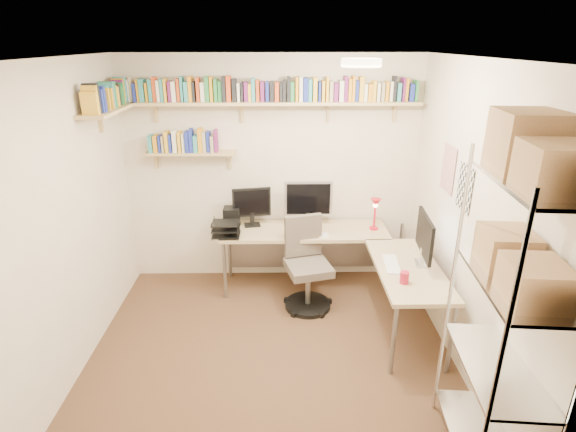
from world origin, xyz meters
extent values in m
plane|color=#44291D|center=(0.00, 0.00, 0.00)|extent=(3.20, 3.20, 0.00)
cube|color=beige|center=(0.00, 1.50, 1.25)|extent=(3.20, 0.04, 2.50)
cube|color=beige|center=(-1.60, 0.00, 1.25)|extent=(0.04, 3.00, 2.50)
cube|color=beige|center=(1.60, 0.00, 1.25)|extent=(0.04, 3.00, 2.50)
cube|color=beige|center=(0.00, -1.50, 1.25)|extent=(3.20, 0.04, 2.50)
cube|color=silver|center=(0.00, 0.00, 2.50)|extent=(3.20, 3.00, 0.04)
cube|color=white|center=(1.59, 0.55, 1.55)|extent=(0.01, 0.30, 0.42)
cube|color=silver|center=(1.59, 0.15, 1.50)|extent=(0.01, 0.28, 0.38)
cylinder|color=#FFEAC6|center=(0.70, 0.20, 2.46)|extent=(0.30, 0.30, 0.06)
cube|color=tan|center=(0.00, 1.38, 2.02)|extent=(3.05, 0.25, 0.03)
cube|color=tan|center=(-1.48, 0.95, 2.02)|extent=(0.25, 1.00, 0.03)
cube|color=tan|center=(-0.85, 1.40, 1.50)|extent=(0.95, 0.20, 0.02)
cube|color=tan|center=(-1.20, 1.44, 1.95)|extent=(0.03, 0.20, 0.20)
cube|color=tan|center=(-0.30, 1.44, 1.95)|extent=(0.03, 0.20, 0.20)
cube|color=tan|center=(0.60, 1.44, 1.95)|extent=(0.03, 0.20, 0.20)
cube|color=tan|center=(1.30, 1.44, 1.95)|extent=(0.03, 0.20, 0.20)
cube|color=black|center=(-1.47, 1.38, 2.14)|extent=(0.02, 0.12, 0.20)
cube|color=silver|center=(-1.42, 1.38, 2.14)|extent=(0.04, 0.13, 0.22)
cube|color=tan|center=(-1.39, 1.38, 2.16)|extent=(0.02, 0.11, 0.24)
cube|color=navy|center=(-1.35, 1.38, 2.13)|extent=(0.03, 0.14, 0.18)
cube|color=orange|center=(-1.32, 1.38, 2.14)|extent=(0.02, 0.13, 0.22)
cube|color=teal|center=(-1.28, 1.38, 2.15)|extent=(0.04, 0.14, 0.22)
cube|color=orange|center=(-1.23, 1.38, 2.13)|extent=(0.02, 0.11, 0.18)
cube|color=teal|center=(-1.20, 1.38, 2.14)|extent=(0.04, 0.11, 0.22)
cube|color=#CA431B|center=(-1.16, 1.38, 2.15)|extent=(0.03, 0.11, 0.24)
cube|color=silver|center=(-1.12, 1.38, 2.14)|extent=(0.03, 0.14, 0.21)
cube|color=teal|center=(-1.08, 1.38, 2.15)|extent=(0.03, 0.12, 0.22)
cube|color=gold|center=(-1.04, 1.38, 2.15)|extent=(0.03, 0.14, 0.22)
cube|color=#6A1C5C|center=(-1.00, 1.38, 2.14)|extent=(0.03, 0.13, 0.20)
cube|color=silver|center=(-0.96, 1.38, 2.13)|extent=(0.04, 0.14, 0.20)
cube|color=#CA431B|center=(-0.92, 1.38, 2.15)|extent=(0.03, 0.11, 0.22)
cube|color=teal|center=(-0.88, 1.38, 2.16)|extent=(0.02, 0.13, 0.24)
cube|color=teal|center=(-0.84, 1.38, 2.13)|extent=(0.04, 0.14, 0.19)
cube|color=orange|center=(-0.80, 1.38, 2.16)|extent=(0.04, 0.14, 0.25)
cube|color=black|center=(-0.76, 1.38, 2.13)|extent=(0.02, 0.15, 0.20)
cube|color=#CA431B|center=(-0.72, 1.38, 2.15)|extent=(0.03, 0.11, 0.23)
cube|color=silver|center=(-0.68, 1.38, 2.13)|extent=(0.04, 0.12, 0.19)
cube|color=#27773B|center=(-0.63, 1.38, 2.16)|extent=(0.04, 0.13, 0.24)
cube|color=orange|center=(-0.59, 1.38, 2.16)|extent=(0.03, 0.11, 0.24)
cube|color=#27773B|center=(-0.54, 1.38, 2.15)|extent=(0.03, 0.13, 0.22)
cube|color=#27773B|center=(-0.50, 1.38, 2.13)|extent=(0.04, 0.11, 0.20)
cube|color=black|center=(-0.46, 1.38, 2.16)|extent=(0.03, 0.15, 0.24)
cube|color=#CA431B|center=(-0.42, 1.38, 2.16)|extent=(0.04, 0.13, 0.25)
cube|color=black|center=(-0.36, 1.38, 2.15)|extent=(0.04, 0.11, 0.22)
cube|color=silver|center=(-0.32, 1.38, 2.13)|extent=(0.03, 0.15, 0.18)
cube|color=black|center=(-0.28, 1.38, 2.13)|extent=(0.02, 0.14, 0.19)
cube|color=#6A1C5C|center=(-0.24, 1.38, 2.13)|extent=(0.04, 0.12, 0.19)
cube|color=gold|center=(-0.21, 1.38, 2.12)|extent=(0.03, 0.12, 0.17)
cube|color=teal|center=(-0.17, 1.38, 2.15)|extent=(0.03, 0.13, 0.23)
cube|color=#CA431B|center=(-0.13, 1.38, 2.14)|extent=(0.03, 0.12, 0.21)
cube|color=#6A1C5C|center=(-0.08, 1.38, 2.13)|extent=(0.04, 0.15, 0.20)
cube|color=navy|center=(-0.03, 1.38, 2.13)|extent=(0.03, 0.12, 0.19)
cube|color=black|center=(0.02, 1.38, 2.13)|extent=(0.04, 0.12, 0.20)
cube|color=#CA431B|center=(0.07, 1.38, 2.13)|extent=(0.04, 0.15, 0.19)
cube|color=black|center=(0.11, 1.38, 2.13)|extent=(0.02, 0.14, 0.19)
cube|color=black|center=(0.14, 1.38, 2.14)|extent=(0.03, 0.13, 0.21)
cube|color=black|center=(0.18, 1.38, 2.16)|extent=(0.03, 0.12, 0.24)
cube|color=#27773B|center=(0.22, 1.38, 2.13)|extent=(0.04, 0.12, 0.19)
cube|color=orange|center=(0.27, 1.38, 2.15)|extent=(0.03, 0.14, 0.24)
cube|color=silver|center=(0.31, 1.38, 2.16)|extent=(0.03, 0.14, 0.24)
cube|color=navy|center=(0.35, 1.38, 2.15)|extent=(0.04, 0.15, 0.23)
cube|color=teal|center=(0.40, 1.38, 2.14)|extent=(0.04, 0.12, 0.22)
cube|color=gold|center=(0.45, 1.38, 2.15)|extent=(0.04, 0.14, 0.24)
cube|color=navy|center=(0.49, 1.38, 2.13)|extent=(0.02, 0.14, 0.19)
cube|color=gold|center=(0.53, 1.38, 2.14)|extent=(0.03, 0.11, 0.20)
cube|color=gold|center=(0.57, 1.38, 2.15)|extent=(0.02, 0.14, 0.24)
cube|color=tan|center=(0.61, 1.38, 2.13)|extent=(0.04, 0.13, 0.20)
cube|color=#6A1C5C|center=(0.66, 1.38, 2.13)|extent=(0.04, 0.15, 0.18)
cube|color=silver|center=(0.71, 1.38, 2.14)|extent=(0.04, 0.15, 0.20)
cube|color=#6A1C5C|center=(0.76, 1.38, 2.16)|extent=(0.04, 0.15, 0.25)
cube|color=orange|center=(0.80, 1.38, 2.15)|extent=(0.03, 0.13, 0.22)
cube|color=orange|center=(0.83, 1.38, 2.16)|extent=(0.03, 0.13, 0.25)
cube|color=navy|center=(0.87, 1.38, 2.14)|extent=(0.03, 0.11, 0.20)
cube|color=gold|center=(0.91, 1.38, 2.15)|extent=(0.04, 0.13, 0.24)
cube|color=silver|center=(0.96, 1.38, 2.12)|extent=(0.03, 0.13, 0.17)
cube|color=orange|center=(1.00, 1.38, 2.12)|extent=(0.04, 0.14, 0.17)
cube|color=gold|center=(1.04, 1.38, 2.14)|extent=(0.03, 0.13, 0.20)
cube|color=silver|center=(1.09, 1.38, 2.12)|extent=(0.03, 0.13, 0.18)
cube|color=tan|center=(1.13, 1.38, 2.13)|extent=(0.03, 0.12, 0.19)
cube|color=orange|center=(1.17, 1.38, 2.13)|extent=(0.03, 0.13, 0.19)
cube|color=silver|center=(1.22, 1.38, 2.13)|extent=(0.03, 0.12, 0.19)
cube|color=black|center=(1.25, 1.38, 2.16)|extent=(0.02, 0.15, 0.24)
cube|color=teal|center=(1.29, 1.38, 2.13)|extent=(0.04, 0.15, 0.18)
cube|color=#6A1C5C|center=(1.34, 1.38, 2.15)|extent=(0.02, 0.14, 0.23)
cube|color=orange|center=(1.37, 1.38, 2.15)|extent=(0.03, 0.12, 0.23)
cube|color=navy|center=(1.42, 1.38, 2.12)|extent=(0.04, 0.15, 0.17)
cube|color=#27773B|center=(1.47, 1.38, 2.14)|extent=(0.03, 0.15, 0.20)
cube|color=gold|center=(-1.48, 0.51, 2.13)|extent=(0.14, 0.03, 0.18)
cube|color=gold|center=(-1.48, 0.54, 2.15)|extent=(0.13, 0.02, 0.23)
cube|color=black|center=(-1.48, 0.58, 2.16)|extent=(0.13, 0.04, 0.25)
cube|color=navy|center=(-1.48, 0.63, 2.13)|extent=(0.14, 0.03, 0.20)
cube|color=navy|center=(-1.48, 0.68, 2.14)|extent=(0.14, 0.04, 0.21)
cube|color=black|center=(-1.48, 0.74, 2.12)|extent=(0.11, 0.04, 0.18)
cube|color=gold|center=(-1.48, 0.78, 2.13)|extent=(0.15, 0.02, 0.19)
cube|color=teal|center=(-1.48, 0.82, 2.14)|extent=(0.11, 0.04, 0.21)
cube|color=orange|center=(-1.48, 0.87, 2.13)|extent=(0.15, 0.04, 0.18)
cube|color=teal|center=(-1.48, 0.91, 2.15)|extent=(0.15, 0.03, 0.23)
cube|color=#27773B|center=(-1.48, 0.95, 2.15)|extent=(0.15, 0.03, 0.23)
cube|color=#27773B|center=(-1.48, 0.98, 2.12)|extent=(0.12, 0.03, 0.17)
cube|color=orange|center=(-1.48, 1.01, 2.13)|extent=(0.13, 0.03, 0.19)
cube|color=gold|center=(-1.48, 1.05, 2.12)|extent=(0.12, 0.04, 0.17)
cube|color=black|center=(-1.48, 1.10, 2.13)|extent=(0.11, 0.04, 0.20)
cube|color=#27773B|center=(-1.48, 1.14, 2.12)|extent=(0.14, 0.03, 0.18)
cube|color=#27773B|center=(-1.48, 1.18, 2.14)|extent=(0.14, 0.03, 0.20)
cube|color=#6A1C5C|center=(-1.48, 1.21, 2.15)|extent=(0.12, 0.02, 0.22)
cube|color=orange|center=(-1.48, 1.25, 2.15)|extent=(0.11, 0.03, 0.23)
cube|color=teal|center=(-1.48, 1.29, 2.16)|extent=(0.12, 0.03, 0.25)
cube|color=black|center=(-1.48, 1.32, 2.15)|extent=(0.12, 0.03, 0.23)
cube|color=silver|center=(-1.48, 1.36, 2.15)|extent=(0.13, 0.03, 0.24)
cube|color=teal|center=(-1.26, 1.40, 1.60)|extent=(0.04, 0.14, 0.18)
cube|color=orange|center=(-1.21, 1.40, 1.60)|extent=(0.04, 0.13, 0.18)
cube|color=navy|center=(-1.17, 1.40, 1.60)|extent=(0.02, 0.13, 0.18)
cube|color=tan|center=(-1.13, 1.40, 1.60)|extent=(0.02, 0.13, 0.17)
cube|color=gold|center=(-1.09, 1.40, 1.62)|extent=(0.04, 0.13, 0.22)
cube|color=navy|center=(-1.05, 1.40, 1.61)|extent=(0.03, 0.14, 0.19)
cube|color=silver|center=(-1.01, 1.40, 1.63)|extent=(0.04, 0.13, 0.23)
cube|color=gold|center=(-0.96, 1.40, 1.62)|extent=(0.03, 0.15, 0.21)
cube|color=silver|center=(-0.92, 1.40, 1.61)|extent=(0.03, 0.12, 0.19)
cube|color=navy|center=(-0.88, 1.40, 1.62)|extent=(0.04, 0.15, 0.22)
cube|color=navy|center=(-0.84, 1.40, 1.63)|extent=(0.04, 0.12, 0.24)
cube|color=teal|center=(-0.79, 1.40, 1.60)|extent=(0.04, 0.13, 0.17)
cube|color=orange|center=(-0.74, 1.40, 1.63)|extent=(0.04, 0.14, 0.24)
cube|color=tan|center=(-0.70, 1.40, 1.62)|extent=(0.03, 0.15, 0.22)
cube|color=navy|center=(-0.66, 1.40, 1.62)|extent=(0.04, 0.11, 0.21)
cube|color=tan|center=(-0.62, 1.40, 1.60)|extent=(0.03, 0.14, 0.17)
cube|color=#6A1C5C|center=(-0.58, 1.40, 1.63)|extent=(0.03, 0.12, 0.23)
cube|color=tan|center=(0.35, 1.18, 0.68)|extent=(1.80, 0.57, 0.04)
cube|color=tan|center=(1.25, 0.30, 0.68)|extent=(0.57, 1.23, 0.04)
cylinder|color=gray|center=(-0.50, 0.94, 0.33)|extent=(0.04, 0.04, 0.66)
cylinder|color=gray|center=(-0.50, 1.42, 0.33)|extent=(0.04, 0.04, 0.66)
cylinder|color=gray|center=(1.49, 1.42, 0.33)|extent=(0.04, 0.04, 0.66)
cylinder|color=gray|center=(1.01, -0.27, 0.33)|extent=(0.04, 0.04, 0.66)
cylinder|color=gray|center=(1.49, -0.27, 0.33)|extent=(0.04, 0.04, 0.66)
cube|color=gray|center=(0.35, 1.43, 0.38)|extent=(1.70, 0.02, 0.52)
cube|color=silver|center=(0.40, 1.29, 1.01)|extent=(0.52, 0.03, 0.40)
cube|color=black|center=(0.40, 1.27, 1.01)|extent=(0.47, 0.00, 0.34)
cube|color=black|center=(-0.22, 1.29, 0.98)|extent=(0.42, 0.03, 0.32)
cube|color=black|center=(1.38, 0.35, 0.99)|extent=(0.03, 0.55, 0.36)
cube|color=white|center=(1.36, 0.35, 0.99)|extent=(0.00, 0.49, 0.31)
cube|color=white|center=(0.40, 1.01, 0.71)|extent=(0.40, 0.12, 0.01)
cube|color=white|center=(1.11, 0.35, 0.71)|extent=(0.12, 0.38, 0.01)
cylinder|color=red|center=(1.11, 1.18, 0.71)|extent=(0.09, 0.09, 0.02)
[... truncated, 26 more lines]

